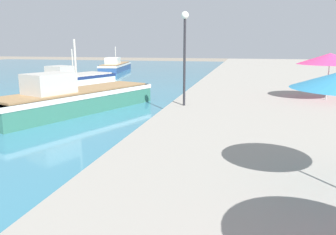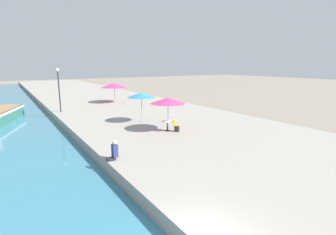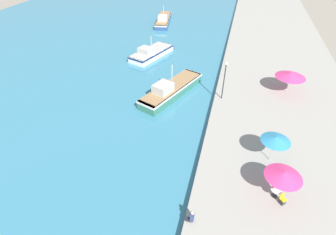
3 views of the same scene
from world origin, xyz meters
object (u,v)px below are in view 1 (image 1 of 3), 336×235
at_px(fishing_boat_far, 116,66).
at_px(fishing_boat_near, 75,98).
at_px(cafe_umbrella_striped, 330,59).
at_px(fishing_boat_mid, 72,79).
at_px(lamppost, 185,43).

bearing_deg(fishing_boat_far, fishing_boat_near, -82.19).
bearing_deg(cafe_umbrella_striped, fishing_boat_far, 132.52).
relative_size(fishing_boat_mid, lamppost, 1.87).
bearing_deg(fishing_boat_mid, fishing_boat_far, 119.02).
bearing_deg(fishing_boat_mid, fishing_boat_near, -40.74).
bearing_deg(lamppost, cafe_umbrella_striped, 25.79).
relative_size(fishing_boat_far, cafe_umbrella_striped, 3.24).
height_order(fishing_boat_near, fishing_boat_far, fishing_boat_near).
xyz_separation_m(cafe_umbrella_striped, lamppost, (-7.40, -3.58, 0.83)).
bearing_deg(fishing_boat_near, fishing_boat_far, 129.06).
bearing_deg(fishing_boat_far, lamppost, -71.75).
bearing_deg(fishing_boat_far, fishing_boat_mid, -90.36).
height_order(fishing_boat_near, fishing_boat_mid, fishing_boat_near).
bearing_deg(fishing_boat_mid, lamppost, -21.80).
bearing_deg(fishing_boat_near, fishing_boat_mid, 141.14).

